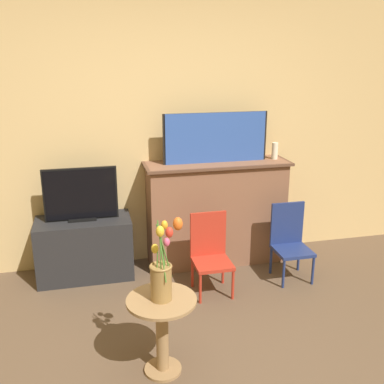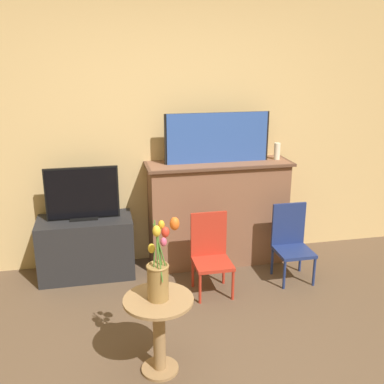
{
  "view_description": "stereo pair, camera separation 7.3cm",
  "coord_description": "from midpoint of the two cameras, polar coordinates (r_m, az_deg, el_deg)",
  "views": [
    {
      "loc": [
        -0.71,
        -2.08,
        2.01
      ],
      "look_at": [
        0.07,
        1.24,
        0.95
      ],
      "focal_mm": 42.0,
      "sensor_mm": 36.0,
      "label": 1
    },
    {
      "loc": [
        -0.64,
        -2.09,
        2.01
      ],
      "look_at": [
        0.07,
        1.24,
        0.95
      ],
      "focal_mm": 42.0,
      "sensor_mm": 36.0,
      "label": 2
    }
  ],
  "objects": [
    {
      "name": "wall_back",
      "position": [
        4.32,
        -2.88,
        8.45
      ],
      "size": [
        8.0,
        0.06,
        2.7
      ],
      "color": "tan",
      "rests_on": "ground"
    },
    {
      "name": "fireplace_mantel",
      "position": [
        4.41,
        3.76,
        -2.49
      ],
      "size": [
        1.39,
        0.43,
        1.02
      ],
      "color": "brown",
      "rests_on": "ground"
    },
    {
      "name": "painting",
      "position": [
        4.22,
        3.76,
        6.88
      ],
      "size": [
        1.0,
        0.03,
        0.47
      ],
      "color": "black",
      "rests_on": "fireplace_mantel"
    },
    {
      "name": "mantel_candle",
      "position": [
        4.44,
        11.21,
        5.1
      ],
      "size": [
        0.06,
        0.06,
        0.16
      ],
      "color": "silver",
      "rests_on": "fireplace_mantel"
    },
    {
      "name": "tv_stand",
      "position": [
        4.31,
        -12.8,
        -6.84
      ],
      "size": [
        0.86,
        0.43,
        0.56
      ],
      "color": "#232326",
      "rests_on": "ground"
    },
    {
      "name": "tv_monitor",
      "position": [
        4.14,
        -13.27,
        -0.29
      ],
      "size": [
        0.65,
        0.12,
        0.48
      ],
      "color": "black",
      "rests_on": "tv_stand"
    },
    {
      "name": "chair_red",
      "position": [
        3.92,
        2.93,
        -7.53
      ],
      "size": [
        0.32,
        0.32,
        0.7
      ],
      "color": "#B22D1E",
      "rests_on": "ground"
    },
    {
      "name": "chair_blue",
      "position": [
        4.25,
        12.97,
        -5.98
      ],
      "size": [
        0.32,
        0.32,
        0.7
      ],
      "color": "navy",
      "rests_on": "ground"
    },
    {
      "name": "side_table",
      "position": [
        3.0,
        -3.49,
        -16.44
      ],
      "size": [
        0.45,
        0.45,
        0.53
      ],
      "color": "#99754C",
      "rests_on": "ground"
    },
    {
      "name": "vase_tulips",
      "position": [
        2.81,
        -3.45,
        -10.09
      ],
      "size": [
        0.21,
        0.24,
        0.54
      ],
      "color": "olive",
      "rests_on": "side_table"
    }
  ]
}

